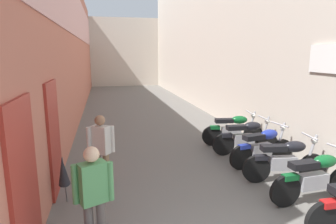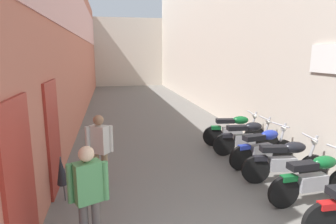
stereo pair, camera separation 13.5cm
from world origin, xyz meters
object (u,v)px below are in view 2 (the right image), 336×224
umbrella_leaning (61,171)px  pedestrian_mid_alley (100,148)px  motorcycle_sixth (234,129)px  motorcycle_fourth (263,147)px  motorcycle_second (315,178)px  motorcycle_third (286,160)px  motorcycle_fifth (247,137)px  pedestrian_by_doorway (89,195)px

umbrella_leaning → pedestrian_mid_alley: bearing=32.4°
motorcycle_sixth → motorcycle_fourth: bearing=-90.0°
motorcycle_second → motorcycle_sixth: (-0.00, 3.48, 0.00)m
motorcycle_second → motorcycle_fourth: 1.82m
motorcycle_third → motorcycle_sixth: (-0.00, 2.58, 0.00)m
motorcycle_third → motorcycle_second: bearing=-90.0°
motorcycle_fifth → umbrella_leaning: motorcycle_fifth is taller
motorcycle_second → pedestrian_by_doorway: bearing=-170.2°
motorcycle_fifth → pedestrian_mid_alley: pedestrian_mid_alley is taller
motorcycle_second → motorcycle_fourth: bearing=90.0°
umbrella_leaning → motorcycle_fourth: bearing=12.7°
pedestrian_by_doorway → motorcycle_fourth: bearing=32.6°
pedestrian_mid_alley → motorcycle_third: bearing=-4.9°
motorcycle_third → motorcycle_sixth: bearing=90.0°
pedestrian_by_doorway → pedestrian_mid_alley: same height
motorcycle_fourth → motorcycle_fifth: 0.86m
pedestrian_by_doorway → motorcycle_sixth: bearing=46.8°
motorcycle_third → motorcycle_fourth: 0.92m
motorcycle_second → pedestrian_mid_alley: pedestrian_mid_alley is taller
motorcycle_second → pedestrian_by_doorway: (-3.90, -0.67, 0.42)m
motorcycle_sixth → umbrella_leaning: (-4.47, -2.67, 0.18)m
motorcycle_third → motorcycle_fifth: same height
motorcycle_sixth → pedestrian_by_doorway: bearing=-133.2°
motorcycle_fourth → pedestrian_mid_alley: 3.88m
motorcycle_sixth → motorcycle_fifth: bearing=-90.0°
motorcycle_third → motorcycle_fifth: size_ratio=1.00×
motorcycle_sixth → pedestrian_mid_alley: (-3.82, -2.25, 0.42)m
pedestrian_by_doorway → pedestrian_mid_alley: 1.90m
motorcycle_fourth → motorcycle_sixth: size_ratio=1.00×
motorcycle_fifth → motorcycle_sixth: bearing=90.0°
motorcycle_fifth → motorcycle_sixth: (-0.00, 0.80, 0.00)m
motorcycle_fourth → pedestrian_mid_alley: (-3.82, -0.59, 0.42)m
motorcycle_second → motorcycle_sixth: 3.48m
pedestrian_mid_alley → motorcycle_fourth: bearing=8.8°
pedestrian_by_doorway → umbrella_leaning: 1.61m
motorcycle_sixth → pedestrian_by_doorway: (-3.90, -4.15, 0.42)m
motorcycle_fourth → pedestrian_mid_alley: pedestrian_mid_alley is taller
motorcycle_fifth → pedestrian_by_doorway: bearing=-139.3°
pedestrian_by_doorway → motorcycle_second: bearing=9.8°
motorcycle_third → motorcycle_fourth: (-0.00, 0.92, 0.00)m
motorcycle_fourth → pedestrian_by_doorway: (-3.90, -2.49, 0.42)m
motorcycle_fifth → pedestrian_mid_alley: bearing=-159.2°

